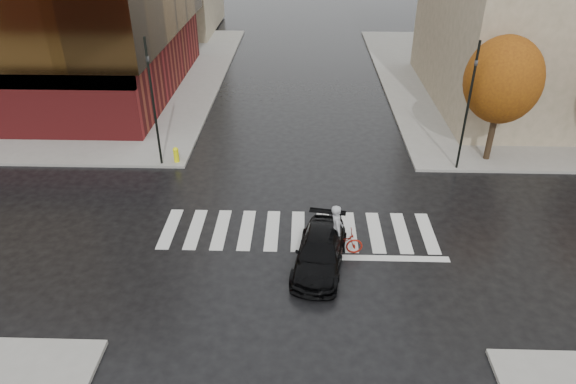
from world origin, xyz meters
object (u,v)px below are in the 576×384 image
traffic_light_nw (152,97)px  fire_hydrant (176,154)px  cyclist (338,237)px  traffic_light_ne (469,101)px  sedan (320,252)px

traffic_light_nw → fire_hydrant: 3.31m
cyclist → traffic_light_ne: traffic_light_ne is taller
traffic_light_nw → sedan: bearing=44.4°
traffic_light_nw → traffic_light_ne: 15.41m
cyclist → fire_hydrant: (-8.08, 7.50, -0.15)m
sedan → traffic_light_nw: size_ratio=0.67×
sedan → traffic_light_nw: bearing=144.7°
traffic_light_ne → traffic_light_nw: bearing=2.6°
traffic_light_ne → cyclist: bearing=50.6°
traffic_light_ne → fire_hydrant: bearing=1.8°
fire_hydrant → cyclist: bearing=-42.9°
sedan → traffic_light_ne: traffic_light_ne is taller
cyclist → sedan: bearing=135.7°
traffic_light_nw → traffic_light_ne: traffic_light_nw is taller
traffic_light_nw → traffic_light_ne: size_ratio=1.01×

